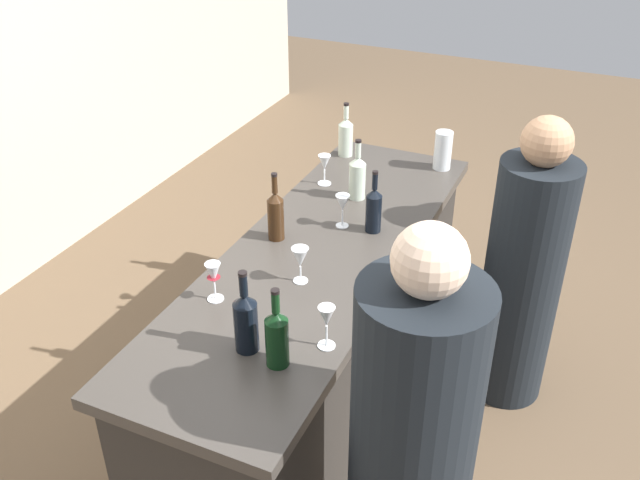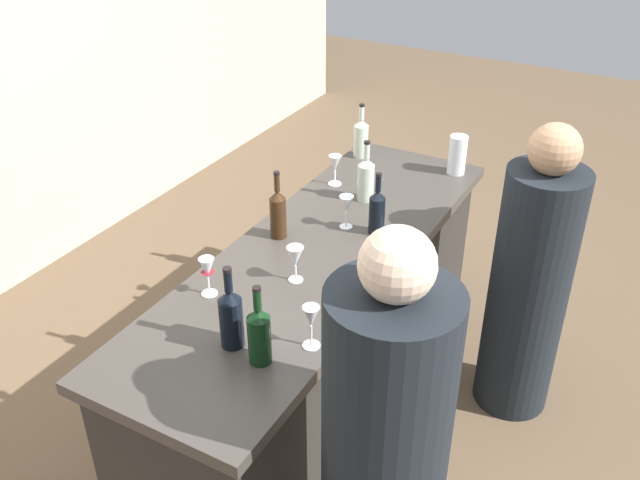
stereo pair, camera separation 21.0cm
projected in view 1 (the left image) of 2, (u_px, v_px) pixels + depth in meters
ground_plane at (320, 407)px, 3.43m from camera, size 12.00×12.00×0.00m
bar_counter at (320, 334)px, 3.20m from camera, size 2.25×0.71×0.91m
wine_bottle_leftmost_dark_green at (277, 336)px, 2.29m from camera, size 0.08×0.08×0.30m
wine_bottle_second_left_near_black at (246, 321)px, 2.36m from camera, size 0.08×0.08×0.32m
wine_bottle_center_amber_brown at (276, 214)px, 2.99m from camera, size 0.07×0.07×0.31m
wine_bottle_second_right_near_black at (374, 209)px, 3.05m from camera, size 0.07×0.07×0.29m
wine_bottle_rightmost_clear_pale at (357, 176)px, 3.31m from camera, size 0.08×0.08×0.30m
wine_bottle_far_right_clear_pale at (346, 136)px, 3.74m from camera, size 0.08×0.08×0.29m
wine_glass_near_left at (327, 319)px, 2.37m from camera, size 0.06×0.06×0.17m
wine_glass_near_center at (300, 258)px, 2.71m from camera, size 0.07×0.07×0.15m
wine_glass_near_right at (343, 204)px, 3.08m from camera, size 0.06×0.06×0.15m
wine_glass_far_left at (213, 276)px, 2.61m from camera, size 0.06×0.06×0.16m
wine_glass_far_center at (324, 164)px, 3.44m from camera, size 0.07×0.07×0.15m
water_pitcher at (443, 150)px, 3.60m from camera, size 0.09×0.09×0.20m
person_left_guest at (523, 277)px, 3.23m from camera, size 0.42×0.42×1.44m
person_center_guest at (410, 467)px, 2.19m from camera, size 0.50×0.50×1.61m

